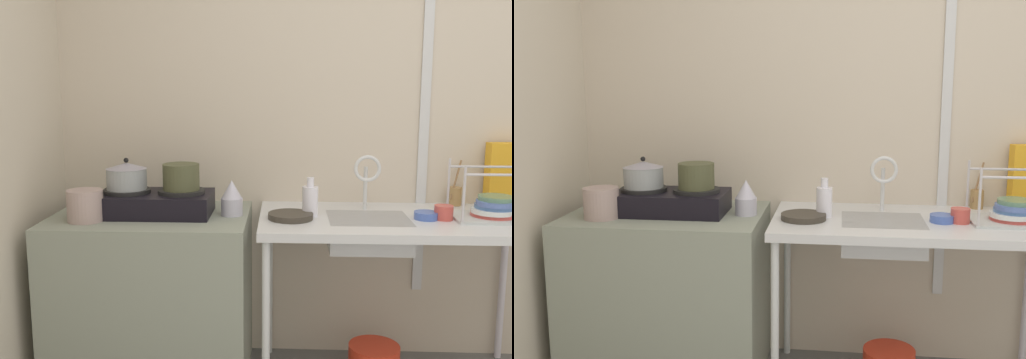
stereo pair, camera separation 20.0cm
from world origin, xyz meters
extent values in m
cube|color=beige|center=(0.00, 1.80, 1.23)|extent=(4.55, 0.10, 2.46)
cube|color=silver|center=(0.04, 1.74, 1.35)|extent=(0.05, 0.01, 1.96)
cube|color=gray|center=(-1.33, 1.41, 0.42)|extent=(0.95, 0.67, 0.85)
cube|color=silver|center=(-0.13, 1.41, 0.83)|extent=(1.33, 0.67, 0.04)
cylinder|color=silver|center=(-0.76, 1.12, 0.40)|extent=(0.04, 0.04, 0.81)
cylinder|color=silver|center=(-0.76, 1.71, 0.40)|extent=(0.04, 0.04, 0.81)
cylinder|color=silver|center=(0.49, 1.71, 0.40)|extent=(0.04, 0.04, 0.81)
cube|color=black|center=(-1.31, 1.41, 0.90)|extent=(0.55, 0.32, 0.11)
cylinder|color=black|center=(-1.44, 1.41, 0.96)|extent=(0.23, 0.23, 0.02)
cylinder|color=black|center=(-1.18, 1.41, 0.96)|extent=(0.23, 0.23, 0.02)
cylinder|color=#949A9B|center=(-1.44, 1.41, 1.02)|extent=(0.19, 0.19, 0.10)
cone|color=#9491A0|center=(-1.44, 1.41, 1.09)|extent=(0.20, 0.20, 0.03)
sphere|color=black|center=(-1.44, 1.41, 1.11)|extent=(0.02, 0.02, 0.02)
cylinder|color=#494C30|center=(-1.18, 1.41, 1.04)|extent=(0.18, 0.18, 0.12)
cylinder|color=#A8908A|center=(-1.60, 1.26, 0.92)|extent=(0.16, 0.16, 0.15)
cylinder|color=silver|center=(-0.93, 1.41, 0.89)|extent=(0.11, 0.11, 0.08)
cone|color=silver|center=(-0.93, 1.41, 0.98)|extent=(0.10, 0.10, 0.09)
cube|color=silver|center=(-0.28, 1.39, 0.78)|extent=(0.38, 0.33, 0.14)
cylinder|color=silver|center=(-0.27, 1.58, 0.96)|extent=(0.02, 0.02, 0.22)
torus|color=silver|center=(-0.27, 1.52, 1.07)|extent=(0.13, 0.02, 0.13)
cylinder|color=#373229|center=(-0.65, 1.35, 0.86)|extent=(0.21, 0.21, 0.03)
cylinder|color=#BDB9BD|center=(0.12, 1.28, 0.98)|extent=(0.01, 0.01, 0.27)
cylinder|color=#BDB9BD|center=(0.12, 1.52, 0.98)|extent=(0.01, 0.01, 0.27)
cylinder|color=#BDB9BD|center=(0.31, 1.28, 1.08)|extent=(0.37, 0.01, 0.01)
cylinder|color=#BDB9BD|center=(0.31, 1.52, 1.08)|extent=(0.37, 0.01, 0.01)
cube|color=silver|center=(0.31, 1.40, 0.85)|extent=(0.39, 0.27, 0.01)
cylinder|color=#C24943|center=(0.31, 1.41, 0.87)|extent=(0.20, 0.20, 0.02)
cylinder|color=silver|center=(0.30, 1.40, 0.89)|extent=(0.19, 0.19, 0.02)
cylinder|color=#456AA6|center=(0.31, 1.40, 0.91)|extent=(0.18, 0.18, 0.02)
cylinder|color=#546EB5|center=(0.31, 1.39, 0.93)|extent=(0.17, 0.17, 0.02)
cylinder|color=slate|center=(0.32, 1.41, 0.95)|extent=(0.16, 0.16, 0.02)
cylinder|color=#C54A42|center=(0.06, 1.37, 0.88)|extent=(0.09, 0.09, 0.07)
cylinder|color=#4461B8|center=(-0.01, 1.38, 0.87)|extent=(0.11, 0.11, 0.04)
cylinder|color=white|center=(-0.56, 1.42, 0.92)|extent=(0.08, 0.08, 0.14)
cylinder|color=white|center=(-0.56, 1.42, 1.01)|extent=(0.03, 0.03, 0.05)
cube|color=gold|center=(0.46, 1.69, 1.01)|extent=(0.20, 0.09, 0.33)
cylinder|color=#A27C49|center=(0.21, 1.70, 0.90)|extent=(0.06, 0.06, 0.10)
cylinder|color=olive|center=(0.21, 1.70, 0.98)|extent=(0.07, 0.06, 0.20)
camera|label=1|loc=(-0.68, -1.31, 1.49)|focal=40.70mm
camera|label=2|loc=(-0.48, -1.30, 1.49)|focal=40.70mm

